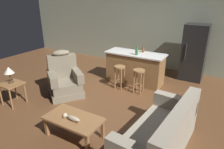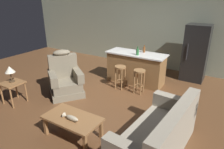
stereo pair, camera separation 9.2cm
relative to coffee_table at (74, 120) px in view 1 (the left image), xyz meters
name	(u,v)px [view 1 (the left image)]	position (x,y,z in m)	size (l,w,h in m)	color
ground_plane	(113,99)	(-0.10, 1.65, -0.36)	(12.00, 12.00, 0.00)	brown
back_wall	(156,32)	(-0.10, 4.77, 0.94)	(12.00, 0.05, 2.60)	#9EA88E
coffee_table	(74,120)	(0.00, 0.00, 0.00)	(1.10, 0.60, 0.42)	olive
fish_figurine	(72,118)	(0.03, -0.07, 0.10)	(0.34, 0.10, 0.10)	#4C3823
couch	(161,136)	(1.55, 0.43, -0.02)	(0.98, 1.96, 0.94)	#9E937F
recliner_near_lamp	(65,80)	(-1.41, 1.28, 0.06)	(1.17, 1.17, 1.20)	#756B56
end_table	(12,87)	(-2.15, 0.21, 0.10)	(0.48, 0.48, 0.56)	olive
table_lamp	(9,71)	(-2.18, 0.24, 0.50)	(0.24, 0.24, 0.41)	#4C3823
kitchen_island	(135,68)	(-0.10, 3.00, 0.11)	(1.80, 0.70, 0.95)	olive
bar_stool_left	(120,73)	(-0.29, 2.37, 0.11)	(0.32, 0.32, 0.68)	olive
bar_stool_right	(139,77)	(0.30, 2.37, 0.11)	(0.32, 0.32, 0.68)	olive
refrigerator	(194,53)	(1.37, 4.20, 0.52)	(0.70, 0.69, 1.76)	black
bottle_tall_green	(143,49)	(0.06, 3.19, 0.67)	(0.07, 0.07, 0.23)	brown
bottle_short_amber	(137,52)	(0.02, 2.81, 0.68)	(0.08, 0.08, 0.26)	#2D6B38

